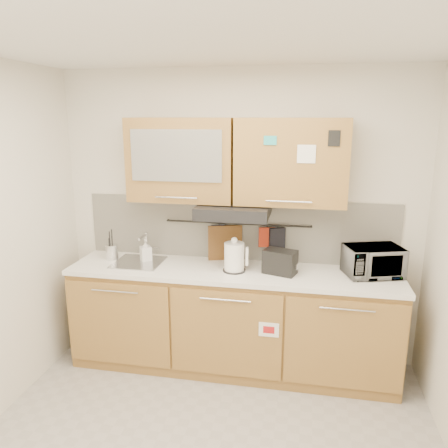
% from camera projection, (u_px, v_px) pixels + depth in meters
% --- Properties ---
extents(ceiling, '(3.20, 3.20, 0.00)m').
position_uv_depth(ceiling, '(193.00, 32.00, 2.18)').
color(ceiling, white).
rests_on(ceiling, wall_back).
extents(wall_back, '(3.20, 0.00, 3.20)m').
position_uv_depth(wall_back, '(238.00, 218.00, 3.93)').
color(wall_back, silver).
rests_on(wall_back, ground).
extents(base_cabinet, '(2.80, 0.64, 0.88)m').
position_uv_depth(base_cabinet, '(232.00, 324.00, 3.85)').
color(base_cabinet, olive).
rests_on(base_cabinet, floor).
extents(countertop, '(2.82, 0.62, 0.04)m').
position_uv_depth(countertop, '(232.00, 272.00, 3.73)').
color(countertop, white).
rests_on(countertop, base_cabinet).
extents(backsplash, '(2.80, 0.02, 0.56)m').
position_uv_depth(backsplash, '(238.00, 229.00, 3.94)').
color(backsplash, silver).
rests_on(backsplash, countertop).
extents(upper_cabinets, '(1.82, 0.37, 0.70)m').
position_uv_depth(upper_cabinets, '(235.00, 161.00, 3.63)').
color(upper_cabinets, olive).
rests_on(upper_cabinets, wall_back).
extents(range_hood, '(0.60, 0.46, 0.10)m').
position_uv_depth(range_hood, '(234.00, 211.00, 3.66)').
color(range_hood, black).
rests_on(range_hood, upper_cabinets).
extents(sink, '(0.42, 0.40, 0.26)m').
position_uv_depth(sink, '(139.00, 262.00, 3.89)').
color(sink, silver).
rests_on(sink, countertop).
extents(utensil_rail, '(1.30, 0.02, 0.02)m').
position_uv_depth(utensil_rail, '(237.00, 224.00, 3.89)').
color(utensil_rail, black).
rests_on(utensil_rail, backsplash).
extents(utensil_crock, '(0.14, 0.14, 0.28)m').
position_uv_depth(utensil_crock, '(112.00, 252.00, 3.97)').
color(utensil_crock, silver).
rests_on(utensil_crock, countertop).
extents(kettle, '(0.21, 0.19, 0.30)m').
position_uv_depth(kettle, '(234.00, 258.00, 3.66)').
color(kettle, white).
rests_on(kettle, countertop).
extents(toaster, '(0.30, 0.23, 0.20)m').
position_uv_depth(toaster, '(280.00, 262.00, 3.61)').
color(toaster, black).
rests_on(toaster, countertop).
extents(microwave, '(0.51, 0.42, 0.24)m').
position_uv_depth(microwave, '(373.00, 261.00, 3.56)').
color(microwave, '#999999').
rests_on(microwave, countertop).
extents(soap_bottle, '(0.13, 0.13, 0.20)m').
position_uv_depth(soap_bottle, '(146.00, 250.00, 3.91)').
color(soap_bottle, '#999999').
rests_on(soap_bottle, countertop).
extents(cutting_board, '(0.30, 0.11, 0.38)m').
position_uv_depth(cutting_board, '(225.00, 246.00, 3.95)').
color(cutting_board, brown).
rests_on(cutting_board, utensil_rail).
extents(oven_mitt, '(0.14, 0.07, 0.22)m').
position_uv_depth(oven_mitt, '(219.00, 237.00, 3.94)').
color(oven_mitt, navy).
rests_on(oven_mitt, utensil_rail).
extents(dark_pouch, '(0.15, 0.09, 0.22)m').
position_uv_depth(dark_pouch, '(277.00, 240.00, 3.84)').
color(dark_pouch, black).
rests_on(dark_pouch, utensil_rail).
extents(pot_holder, '(0.14, 0.06, 0.18)m').
position_uv_depth(pot_holder, '(267.00, 237.00, 3.85)').
color(pot_holder, red).
rests_on(pot_holder, utensil_rail).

